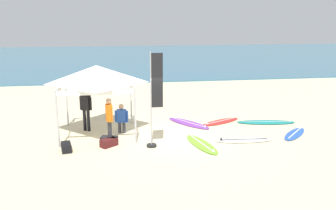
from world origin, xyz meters
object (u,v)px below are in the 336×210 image
surfboard_red (221,122)px  canopy_tent (97,75)px  surfboard_white (243,140)px  surfboard_blue (295,134)px  gear_bag_on_sand (109,140)px  person_black (86,107)px  banner_flag (154,104)px  person_blue (122,117)px  gear_bag_by_pole (109,143)px  surfboard_lime (202,144)px  gear_bag_near_tent (66,147)px  person_orange (109,118)px  surfboard_purple (189,123)px  surfboard_teal (266,122)px

surfboard_red → canopy_tent: bearing=-171.4°
surfboard_white → surfboard_blue: 2.34m
surfboard_blue → gear_bag_on_sand: size_ratio=2.95×
person_black → banner_flag: 3.46m
person_black → person_blue: 1.54m
banner_flag → surfboard_red: bearing=38.5°
surfboard_blue → gear_bag_by_pole: bearing=-178.3°
surfboard_red → banner_flag: bearing=-141.5°
surfboard_red → gear_bag_by_pole: bearing=-154.5°
surfboard_blue → surfboard_lime: same height
gear_bag_near_tent → gear_bag_on_sand: same height
person_orange → banner_flag: size_ratio=0.50×
surfboard_purple → surfboard_lime: size_ratio=1.00×
surfboard_teal → surfboard_purple: same height
surfboard_purple → person_blue: size_ratio=1.92×
surfboard_lime → person_blue: size_ratio=1.91×
banner_flag → gear_bag_by_pole: 2.19m
person_orange → canopy_tent: bearing=109.2°
surfboard_purple → surfboard_lime: (-0.10, -2.72, 0.00)m
canopy_tent → surfboard_teal: bearing=3.2°
surfboard_teal → gear_bag_on_sand: (-6.85, -1.67, 0.10)m
surfboard_red → person_black: person_black is taller
surfboard_white → surfboard_teal: bearing=49.2°
person_blue → gear_bag_by_pole: size_ratio=2.00×
canopy_tent → surfboard_blue: size_ratio=1.61×
banner_flag → person_blue: bearing=122.3°
person_blue → surfboard_purple: bearing=15.7°
person_orange → surfboard_lime: bearing=-11.9°
surfboard_teal → surfboard_purple: bearing=173.7°
person_black → gear_bag_near_tent: (-0.56, -2.27, -0.85)m
surfboard_teal → person_orange: size_ratio=1.53×
canopy_tent → surfboard_teal: size_ratio=1.09×
surfboard_white → gear_bag_by_pole: size_ratio=3.57×
surfboard_purple → surfboard_blue: bearing=-28.6°
canopy_tent → surfboard_purple: 4.55m
surfboard_blue → person_blue: bearing=169.3°
surfboard_teal → surfboard_lime: 4.23m
canopy_tent → gear_bag_on_sand: size_ratio=4.75×
surfboard_purple → surfboard_lime: 2.73m
surfboard_blue → person_black: person_black is taller
surfboard_white → surfboard_blue: (2.30, 0.43, 0.00)m
surfboard_white → person_black: bearing=159.2°
surfboard_white → gear_bag_by_pole: gear_bag_by_pole is taller
person_orange → person_black: bearing=118.6°
surfboard_red → gear_bag_on_sand: size_ratio=3.48×
gear_bag_by_pole → surfboard_blue: bearing=1.7°
person_orange → gear_bag_near_tent: person_orange is taller
gear_bag_near_tent → surfboard_red: bearing=22.1°
surfboard_red → surfboard_white: bearing=-87.8°
person_black → banner_flag: bearing=-42.1°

